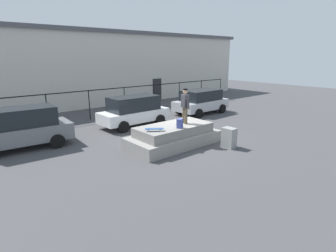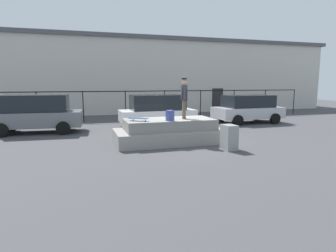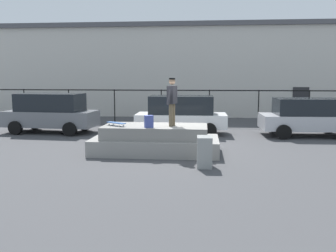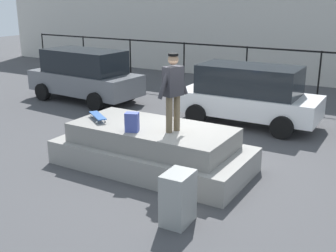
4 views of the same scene
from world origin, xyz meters
name	(u,v)px [view 2 (image 2 of 4)]	position (x,y,z in m)	size (l,w,h in m)	color
ground_plane	(182,140)	(0.00, 0.00, 0.00)	(60.00, 60.00, 0.00)	#424244
concrete_ledge	(169,132)	(-0.68, -0.35, 0.44)	(4.43, 2.10, 0.98)	gray
skateboarder	(184,96)	(-0.07, -0.47, 1.93)	(0.35, 0.82, 1.66)	brown
skateboard	(138,118)	(-2.01, -0.61, 1.08)	(0.77, 0.62, 0.12)	#264C8C
backpack	(170,116)	(-0.82, -0.92, 1.19)	(0.28, 0.20, 0.41)	#3F4C99
car_grey_hatchback_near	(36,113)	(-6.26, 3.77, 0.98)	(4.42, 2.21, 1.88)	slate
car_white_hatchback_mid	(158,110)	(-0.02, 3.97, 0.94)	(4.22, 2.01, 1.79)	white
car_silver_hatchback_far	(248,108)	(5.71, 3.88, 0.91)	(4.20, 2.23, 1.71)	#B7B7BC
utility_box	(229,137)	(1.05, -2.24, 0.46)	(0.44, 0.60, 0.93)	gray
fence_row	(145,99)	(0.00, 7.23, 1.40)	(24.06, 0.06, 1.95)	black
warehouse_building	(128,76)	(0.00, 14.34, 3.09)	(36.46, 7.30, 6.16)	beige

